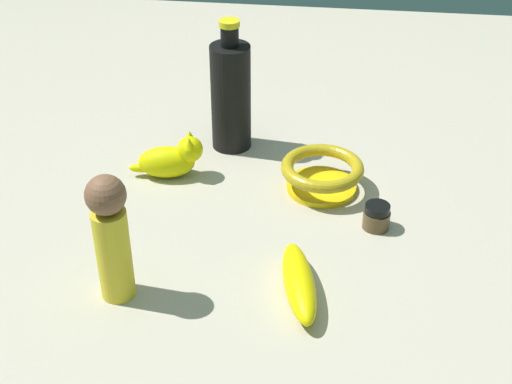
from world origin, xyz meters
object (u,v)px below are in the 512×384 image
at_px(banana, 299,282).
at_px(bottle_tall, 231,95).
at_px(person_figure_adult, 111,235).
at_px(nail_polish_jar, 377,216).
at_px(bowl, 322,173).
at_px(cat_figurine, 172,158).

distance_m(banana, bottle_tall, 0.44).
bearing_deg(person_figure_adult, bottle_tall, -12.26).
xyz_separation_m(banana, person_figure_adult, (-0.03, 0.25, 0.08)).
distance_m(banana, nail_polish_jar, 0.21).
bearing_deg(bowl, banana, 176.34).
bearing_deg(bowl, bottle_tall, 53.73).
height_order(cat_figurine, nail_polish_jar, cat_figurine).
bearing_deg(cat_figurine, banana, -139.05).
height_order(banana, cat_figurine, cat_figurine).
distance_m(cat_figurine, nail_polish_jar, 0.37).
xyz_separation_m(cat_figurine, nail_polish_jar, (-0.11, -0.36, -0.01)).
bearing_deg(person_figure_adult, cat_figurine, -1.37).
height_order(cat_figurine, person_figure_adult, person_figure_adult).
bearing_deg(banana, bottle_tall, -171.08).
bearing_deg(bottle_tall, nail_polish_jar, -130.31).
xyz_separation_m(bowl, banana, (-0.27, 0.02, -0.01)).
distance_m(cat_figurine, bottle_tall, 0.16).
bearing_deg(nail_polish_jar, bowl, 43.14).
bearing_deg(cat_figurine, bowl, -92.21).
bearing_deg(person_figure_adult, bowl, -41.65).
relative_size(bowl, person_figure_adult, 0.72).
xyz_separation_m(cat_figurine, bottle_tall, (0.12, -0.09, 0.07)).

